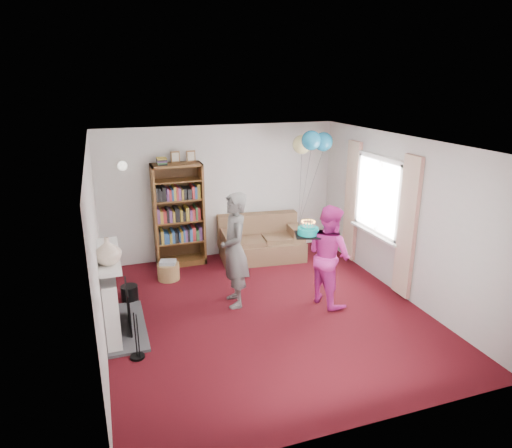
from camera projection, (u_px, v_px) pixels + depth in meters
name	position (u px, v px, depth m)	size (l,w,h in m)	color
ground	(265.00, 312.00, 6.77)	(5.00, 5.00, 0.00)	#35070E
wall_back	(220.00, 192.00, 8.64)	(4.50, 0.02, 2.50)	silver
wall_left	(96.00, 251.00, 5.69)	(0.02, 5.00, 2.50)	silver
wall_right	(402.00, 217.00, 7.08)	(0.02, 5.00, 2.50)	silver
ceiling	(266.00, 142.00, 6.00)	(4.50, 5.00, 0.01)	white
fireplace	(115.00, 296.00, 6.14)	(0.55, 1.80, 1.12)	#3F3F42
window_bay	(377.00, 210.00, 7.62)	(0.14, 2.02, 2.20)	white
wall_sconce	(122.00, 166.00, 7.78)	(0.16, 0.23, 0.16)	gold
bookcase	(178.00, 215.00, 8.29)	(0.89, 0.42, 2.09)	#472B14
sofa	(261.00, 242.00, 8.73)	(1.55, 0.82, 0.82)	brown
wicker_basket	(168.00, 271.00, 7.82)	(0.38, 0.38, 0.34)	#A97F4F
person_striped	(235.00, 250.00, 6.76)	(0.64, 0.42, 1.75)	black
person_magenta	(329.00, 255.00, 6.85)	(0.75, 0.59, 1.55)	#CD2993
birthday_cake	(308.00, 231.00, 6.73)	(0.37, 0.37, 0.22)	black
balloons	(312.00, 142.00, 8.11)	(0.67, 0.72, 1.81)	#3F3F3F
mantel_vase	(108.00, 251.00, 5.58)	(0.33, 0.33, 0.34)	beige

